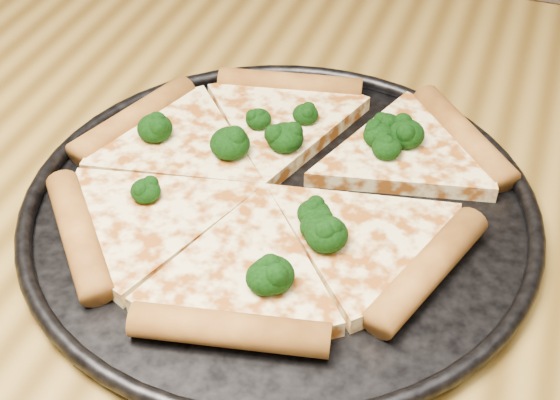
% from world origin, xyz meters
% --- Properties ---
extents(dining_table, '(1.20, 0.90, 0.75)m').
position_xyz_m(dining_table, '(0.00, 0.00, 0.66)').
color(dining_table, olive).
rests_on(dining_table, ground).
extents(pizza_pan, '(0.40, 0.40, 0.02)m').
position_xyz_m(pizza_pan, '(0.08, 0.02, 0.76)').
color(pizza_pan, black).
rests_on(pizza_pan, dining_table).
extents(pizza, '(0.36, 0.35, 0.03)m').
position_xyz_m(pizza, '(0.07, 0.04, 0.77)').
color(pizza, '#FFE89C').
rests_on(pizza, pizza_pan).
extents(broccoli_florets, '(0.23, 0.22, 0.02)m').
position_xyz_m(broccoli_florets, '(0.08, 0.04, 0.78)').
color(broccoli_florets, black).
rests_on(broccoli_florets, pizza).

